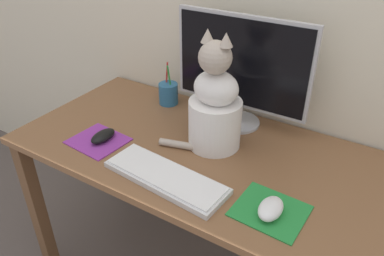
{
  "coord_description": "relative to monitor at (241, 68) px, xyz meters",
  "views": [
    {
      "loc": [
        0.51,
        -0.92,
        1.45
      ],
      "look_at": [
        -0.01,
        -0.07,
        0.84
      ],
      "focal_mm": 35.0,
      "sensor_mm": 36.0,
      "label": 1
    }
  ],
  "objects": [
    {
      "name": "mousepad_left",
      "position": [
        -0.37,
        -0.38,
        -0.22
      ],
      "size": [
        0.2,
        0.18,
        0.0
      ],
      "rotation": [
        0.0,
        0.0,
        -0.08
      ],
      "color": "purple",
      "rests_on": "desk"
    },
    {
      "name": "mousepad_right",
      "position": [
        0.29,
        -0.39,
        -0.22
      ],
      "size": [
        0.2,
        0.18,
        0.0
      ],
      "rotation": [
        0.0,
        0.0,
        -0.05
      ],
      "color": "#238438",
      "rests_on": "desk"
    },
    {
      "name": "cat",
      "position": [
        -0.0,
        -0.18,
        -0.07
      ],
      "size": [
        0.27,
        0.21,
        0.41
      ],
      "rotation": [
        0.0,
        0.0,
        -0.09
      ],
      "color": "white",
      "rests_on": "desk"
    },
    {
      "name": "keyboard",
      "position": [
        -0.04,
        -0.43,
        -0.21
      ],
      "size": [
        0.41,
        0.17,
        0.02
      ],
      "rotation": [
        0.0,
        0.0,
        -0.09
      ],
      "color": "silver",
      "rests_on": "desk"
    },
    {
      "name": "pen_cup",
      "position": [
        -0.32,
        -0.0,
        -0.18
      ],
      "size": [
        0.08,
        0.08,
        0.18
      ],
      "color": "#286089",
      "rests_on": "desk"
    },
    {
      "name": "computer_mouse_right",
      "position": [
        0.29,
        -0.4,
        -0.2
      ],
      "size": [
        0.06,
        0.1,
        0.04
      ],
      "color": "white",
      "rests_on": "mousepad_right"
    },
    {
      "name": "desk",
      "position": [
        -0.01,
        -0.23,
        -0.32
      ],
      "size": [
        1.37,
        0.64,
        0.72
      ],
      "color": "brown",
      "rests_on": "ground_plane"
    },
    {
      "name": "computer_mouse_left",
      "position": [
        -0.35,
        -0.36,
        -0.21
      ],
      "size": [
        0.06,
        0.11,
        0.03
      ],
      "color": "black",
      "rests_on": "mousepad_left"
    },
    {
      "name": "monitor",
      "position": [
        0.0,
        0.0,
        0.0
      ],
      "size": [
        0.51,
        0.17,
        0.42
      ],
      "color": "#B2B2B7",
      "rests_on": "desk"
    }
  ]
}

